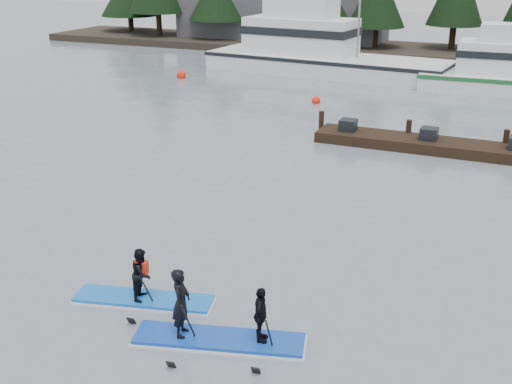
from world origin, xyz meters
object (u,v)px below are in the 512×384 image
at_px(fishing_boat_large, 320,62).
at_px(paddleboard_duo, 218,321).
at_px(floating_dock, 477,150).
at_px(paddleboard_solo, 143,285).

height_order(fishing_boat_large, paddleboard_duo, fishing_boat_large).
height_order(floating_dock, paddleboard_duo, paddleboard_duo).
bearing_deg(fishing_boat_large, floating_dock, -47.12).
height_order(floating_dock, paddleboard_solo, paddleboard_solo).
xyz_separation_m(fishing_boat_large, floating_dock, (11.90, -15.59, -0.49)).
relative_size(paddleboard_solo, paddleboard_duo, 0.91).
distance_m(floating_dock, paddleboard_duo, 16.67).
height_order(paddleboard_solo, paddleboard_duo, paddleboard_duo).
distance_m(paddleboard_solo, paddleboard_duo, 2.54).
bearing_deg(paddleboard_duo, floating_dock, 61.82).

